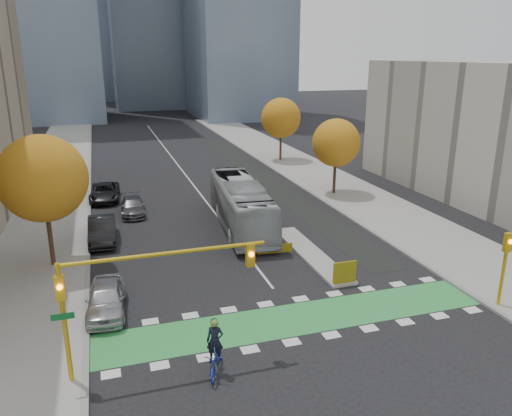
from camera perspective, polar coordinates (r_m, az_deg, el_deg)
ground at (r=24.37m, az=6.00°, el=-14.15°), size 300.00×300.00×0.00m
sidewalk_west at (r=41.27m, az=-23.43°, el=-2.00°), size 7.00×120.00×0.15m
sidewalk_east at (r=46.53m, az=11.61°, el=1.17°), size 7.00×120.00×0.15m
curb_west at (r=41.00m, az=-18.58°, el=-1.58°), size 0.30×120.00×0.16m
curb_east at (r=44.98m, az=7.69°, el=0.82°), size 0.30×120.00×0.16m
bike_crossing at (r=25.55m, az=4.65°, el=-12.50°), size 20.00×3.00×0.01m
centre_line at (r=60.94m, az=-9.02°, el=5.02°), size 0.15×70.00×0.01m
bike_lane_paint at (r=53.09m, az=0.69°, el=3.43°), size 2.50×50.00×0.01m
median_island at (r=33.16m, az=6.24°, el=-5.17°), size 1.60×10.00×0.16m
hazard_board at (r=28.91m, az=10.10°, el=-7.26°), size 1.40×0.12×1.30m
tree_west at (r=31.97m, az=-23.19°, el=3.10°), size 5.20×5.20×8.22m
tree_east_near at (r=46.52m, az=9.14°, el=7.36°), size 4.40×4.40×7.08m
tree_east_far at (r=61.21m, az=2.87°, el=10.23°), size 4.80×4.80×7.65m
traffic_signal_west at (r=20.40m, az=-14.17°, el=-8.32°), size 8.53×0.56×5.20m
traffic_signal_east at (r=28.34m, az=26.61°, el=-5.18°), size 0.35×0.43×4.10m
cyclist at (r=21.38m, az=-4.67°, el=-16.43°), size 1.46×2.26×2.47m
bus at (r=37.69m, az=-1.73°, el=0.45°), size 4.10×13.03×3.57m
parked_car_a at (r=26.77m, az=-16.78°, el=-9.87°), size 2.19×4.76×1.58m
parked_car_b at (r=36.57m, az=-17.18°, el=-2.41°), size 1.91×5.20×1.70m
parked_car_c at (r=42.14m, az=-13.91°, el=0.17°), size 2.03×4.66×1.33m
parked_car_d at (r=46.88m, az=-16.92°, el=1.74°), size 2.85×5.55×1.50m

